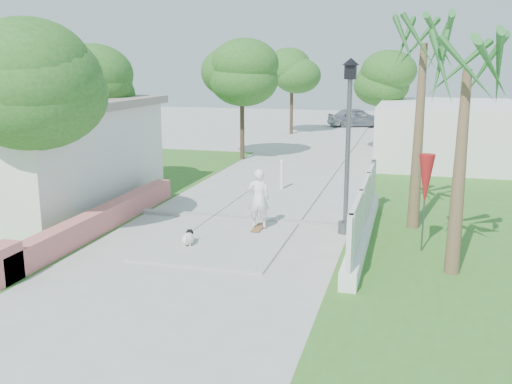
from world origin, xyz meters
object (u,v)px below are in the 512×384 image
(bollard, at_px, (282,174))
(dog, at_px, (188,238))
(patio_umbrella, at_px, (426,181))
(skateboarder, at_px, (230,208))
(street_lamp, at_px, (348,140))
(parked_car, at_px, (357,118))

(bollard, xyz_separation_m, dog, (-0.79, -6.64, -0.36))
(bollard, distance_m, dog, 6.70)
(patio_umbrella, relative_size, skateboarder, 1.15)
(street_lamp, xyz_separation_m, parked_car, (-2.12, 25.33, -1.76))
(patio_umbrella, xyz_separation_m, parked_car, (-4.02, 26.33, -1.02))
(street_lamp, bearing_deg, dog, -148.50)
(street_lamp, xyz_separation_m, bollard, (-2.70, 4.50, -1.84))
(bollard, relative_size, skateboarder, 0.54)
(bollard, relative_size, patio_umbrella, 0.47)
(street_lamp, relative_size, bollard, 4.07)
(bollard, height_order, patio_umbrella, patio_umbrella)
(street_lamp, distance_m, parked_car, 25.48)
(street_lamp, distance_m, bollard, 5.56)
(parked_car, bearing_deg, dog, 152.99)
(bollard, bearing_deg, patio_umbrella, -50.09)
(patio_umbrella, distance_m, dog, 5.70)
(street_lamp, relative_size, parked_car, 1.13)
(bollard, relative_size, dog, 1.81)
(patio_umbrella, bearing_deg, bollard, 129.91)
(patio_umbrella, bearing_deg, street_lamp, 152.24)
(skateboarder, bearing_deg, parked_car, -105.98)
(skateboarder, bearing_deg, patio_umbrella, 165.42)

